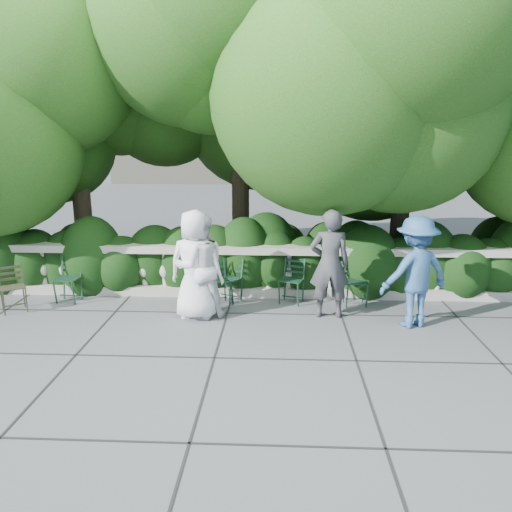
{
  "coord_description": "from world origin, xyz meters",
  "views": [
    {
      "loc": [
        0.4,
        -7.47,
        3.11
      ],
      "look_at": [
        0.0,
        1.0,
        1.0
      ],
      "focal_mm": 35.0,
      "sensor_mm": 36.0,
      "label": 1
    }
  ],
  "objects_px": {
    "person_casual_man": "(200,267)",
    "person_older_blue": "(415,272)",
    "person_woman_grey": "(330,264)",
    "chair_weathered": "(17,314)",
    "chair_b": "(220,307)",
    "chair_c": "(225,304)",
    "person_businessman": "(196,265)",
    "chair_d": "(289,305)",
    "chair_a": "(66,304)",
    "chair_f": "(356,308)"
  },
  "relations": [
    {
      "from": "chair_d",
      "to": "person_businessman",
      "type": "bearing_deg",
      "value": -138.25
    },
    {
      "from": "chair_b",
      "to": "chair_weathered",
      "type": "distance_m",
      "value": 3.59
    },
    {
      "from": "chair_a",
      "to": "person_older_blue",
      "type": "distance_m",
      "value": 6.28
    },
    {
      "from": "chair_b",
      "to": "person_casual_man",
      "type": "distance_m",
      "value": 1.05
    },
    {
      "from": "chair_c",
      "to": "person_casual_man",
      "type": "distance_m",
      "value": 1.16
    },
    {
      "from": "person_older_blue",
      "to": "person_businessman",
      "type": "bearing_deg",
      "value": -22.75
    },
    {
      "from": "chair_c",
      "to": "person_older_blue",
      "type": "relative_size",
      "value": 0.46
    },
    {
      "from": "person_businessman",
      "to": "person_casual_man",
      "type": "relative_size",
      "value": 1.05
    },
    {
      "from": "chair_weathered",
      "to": "person_businessman",
      "type": "xyz_separation_m",
      "value": [
        3.21,
        -0.02,
        0.94
      ]
    },
    {
      "from": "chair_c",
      "to": "chair_b",
      "type": "bearing_deg",
      "value": -84.21
    },
    {
      "from": "person_casual_man",
      "to": "person_older_blue",
      "type": "distance_m",
      "value": 3.55
    },
    {
      "from": "person_businessman",
      "to": "person_older_blue",
      "type": "relative_size",
      "value": 1.02
    },
    {
      "from": "person_older_blue",
      "to": "chair_weathered",
      "type": "bearing_deg",
      "value": -21.4
    },
    {
      "from": "chair_b",
      "to": "chair_d",
      "type": "bearing_deg",
      "value": -15.34
    },
    {
      "from": "chair_a",
      "to": "chair_c",
      "type": "xyz_separation_m",
      "value": [
        2.96,
        0.16,
        0.0
      ]
    },
    {
      "from": "chair_a",
      "to": "chair_f",
      "type": "distance_m",
      "value": 5.38
    },
    {
      "from": "chair_d",
      "to": "person_older_blue",
      "type": "distance_m",
      "value": 2.38
    },
    {
      "from": "chair_weathered",
      "to": "person_casual_man",
      "type": "distance_m",
      "value": 3.4
    },
    {
      "from": "person_woman_grey",
      "to": "person_casual_man",
      "type": "distance_m",
      "value": 2.2
    },
    {
      "from": "chair_a",
      "to": "chair_d",
      "type": "relative_size",
      "value": 1.0
    },
    {
      "from": "person_woman_grey",
      "to": "person_older_blue",
      "type": "distance_m",
      "value": 1.39
    },
    {
      "from": "person_older_blue",
      "to": "chair_d",
      "type": "bearing_deg",
      "value": -43.38
    },
    {
      "from": "person_businessman",
      "to": "person_casual_man",
      "type": "bearing_deg",
      "value": -131.28
    },
    {
      "from": "chair_d",
      "to": "person_businessman",
      "type": "height_order",
      "value": "person_businessman"
    },
    {
      "from": "chair_d",
      "to": "person_older_blue",
      "type": "bearing_deg",
      "value": -5.4
    },
    {
      "from": "chair_d",
      "to": "chair_weathered",
      "type": "relative_size",
      "value": 1.0
    },
    {
      "from": "chair_c",
      "to": "person_businessman",
      "type": "xyz_separation_m",
      "value": [
        -0.4,
        -0.73,
        0.94
      ]
    },
    {
      "from": "person_businessman",
      "to": "person_woman_grey",
      "type": "xyz_separation_m",
      "value": [
        2.26,
        0.16,
        -0.0
      ]
    },
    {
      "from": "chair_a",
      "to": "chair_f",
      "type": "bearing_deg",
      "value": 5.27
    },
    {
      "from": "chair_weathered",
      "to": "person_older_blue",
      "type": "height_order",
      "value": "person_older_blue"
    },
    {
      "from": "chair_d",
      "to": "person_casual_man",
      "type": "height_order",
      "value": "person_casual_man"
    },
    {
      "from": "chair_b",
      "to": "chair_f",
      "type": "bearing_deg",
      "value": -20.01
    },
    {
      "from": "person_casual_man",
      "to": "chair_f",
      "type": "bearing_deg",
      "value": 175.65
    },
    {
      "from": "chair_weathered",
      "to": "person_older_blue",
      "type": "bearing_deg",
      "value": -36.21
    },
    {
      "from": "chair_f",
      "to": "person_woman_grey",
      "type": "bearing_deg",
      "value": -144.29
    },
    {
      "from": "chair_weathered",
      "to": "person_woman_grey",
      "type": "bearing_deg",
      "value": -32.86
    },
    {
      "from": "chair_b",
      "to": "person_businessman",
      "type": "xyz_separation_m",
      "value": [
        -0.33,
        -0.55,
        0.94
      ]
    },
    {
      "from": "chair_a",
      "to": "chair_b",
      "type": "bearing_deg",
      "value": 4.35
    },
    {
      "from": "person_woman_grey",
      "to": "chair_a",
      "type": "bearing_deg",
      "value": -6.41
    },
    {
      "from": "chair_a",
      "to": "chair_weathered",
      "type": "distance_m",
      "value": 0.85
    },
    {
      "from": "chair_b",
      "to": "person_businessman",
      "type": "bearing_deg",
      "value": -143.08
    },
    {
      "from": "person_older_blue",
      "to": "chair_b",
      "type": "bearing_deg",
      "value": -32.45
    },
    {
      "from": "person_businessman",
      "to": "person_casual_man",
      "type": "height_order",
      "value": "person_businessman"
    },
    {
      "from": "person_woman_grey",
      "to": "person_older_blue",
      "type": "bearing_deg",
      "value": 163.23
    },
    {
      "from": "chair_c",
      "to": "chair_a",
      "type": "bearing_deg",
      "value": -149.93
    },
    {
      "from": "person_businessman",
      "to": "person_casual_man",
      "type": "xyz_separation_m",
      "value": [
        0.07,
        0.06,
        -0.05
      ]
    },
    {
      "from": "chair_d",
      "to": "person_woman_grey",
      "type": "xyz_separation_m",
      "value": [
        0.67,
        -0.53,
        0.94
      ]
    },
    {
      "from": "chair_b",
      "to": "person_woman_grey",
      "type": "relative_size",
      "value": 0.45
    },
    {
      "from": "chair_d",
      "to": "person_casual_man",
      "type": "bearing_deg",
      "value": -139.2
    },
    {
      "from": "chair_a",
      "to": "person_older_blue",
      "type": "xyz_separation_m",
      "value": [
        6.16,
        -0.77,
        0.92
      ]
    }
  ]
}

